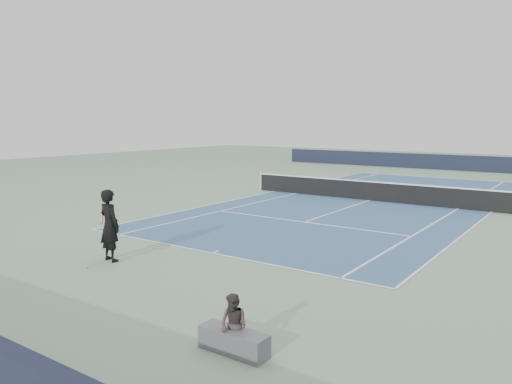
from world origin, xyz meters
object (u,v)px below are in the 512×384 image
Objects in this scene: tennis_ball at (87,267)px; tennis_net at (370,190)px; spectator_bench at (234,333)px; tennis_player at (110,225)px.

tennis_net is at bearing 83.17° from tennis_ball.
tennis_ball is at bearing 165.10° from spectator_bench.
tennis_ball is (-1.78, -14.89, -0.47)m from tennis_net.
tennis_player reaches higher than spectator_bench.
spectator_bench reaches higher than tennis_ball.
tennis_net is 15.00m from tennis_ball.
spectator_bench is at bearing -21.68° from tennis_player.
tennis_net is 6.44× the size of tennis_player.
tennis_player is at bearing 92.19° from tennis_ball.
tennis_player reaches higher than tennis_net.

